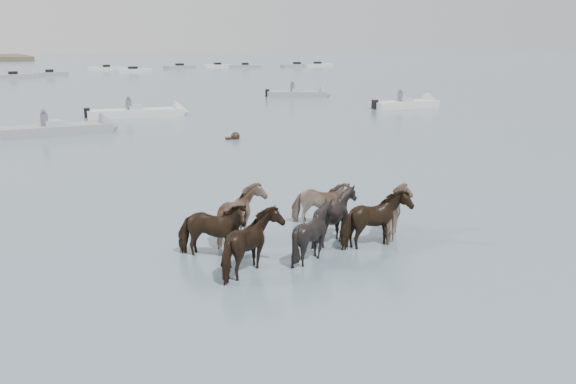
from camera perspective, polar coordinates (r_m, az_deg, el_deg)
ground at (r=13.36m, az=8.31°, el=-7.10°), size 400.00×400.00×0.00m
pony_herd at (r=14.44m, az=1.64°, el=-2.92°), size 6.29×4.01×1.46m
swimming_pony at (r=30.42m, az=-4.93°, el=5.06°), size 0.72×0.44×0.44m
motorboat_b at (r=33.96m, az=-19.36°, el=5.46°), size 6.32×1.77×1.92m
motorboat_c at (r=40.25m, az=-12.65°, el=7.11°), size 6.47×2.66×1.92m
motorboat_d at (r=45.38m, az=11.42°, el=7.91°), size 5.56×1.97×1.92m
motorboat_e at (r=52.47m, az=1.65°, el=8.95°), size 5.50×3.81×1.92m
distant_flotilla at (r=88.19m, az=-23.82°, el=9.83°), size 107.22×27.51×0.93m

